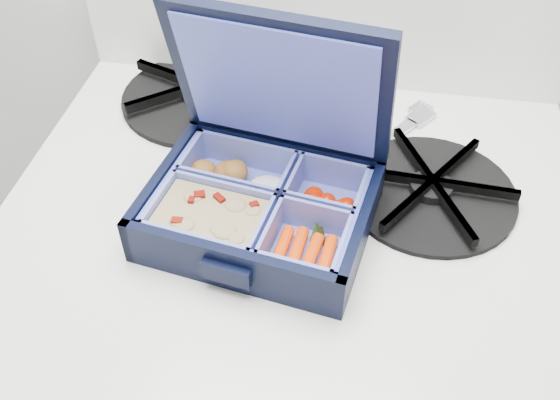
# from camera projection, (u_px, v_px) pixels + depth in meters

# --- Properties ---
(bento_box) EXTENTS (0.23, 0.19, 0.05)m
(bento_box) POSITION_uv_depth(u_px,v_px,m) (260.00, 209.00, 0.58)
(bento_box) COLOR black
(bento_box) RESTS_ON stove
(burner_grate) EXTENTS (0.18, 0.18, 0.02)m
(burner_grate) POSITION_uv_depth(u_px,v_px,m) (431.00, 186.00, 0.62)
(burner_grate) COLOR black
(burner_grate) RESTS_ON stove
(burner_grate_rear) EXTENTS (0.24, 0.24, 0.02)m
(burner_grate_rear) POSITION_uv_depth(u_px,v_px,m) (201.00, 92.00, 0.74)
(burner_grate_rear) COLOR black
(burner_grate_rear) RESTS_ON stove
(fork) EXTENTS (0.14, 0.18, 0.01)m
(fork) POSITION_uv_depth(u_px,v_px,m) (367.00, 154.00, 0.67)
(fork) COLOR silver
(fork) RESTS_ON stove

